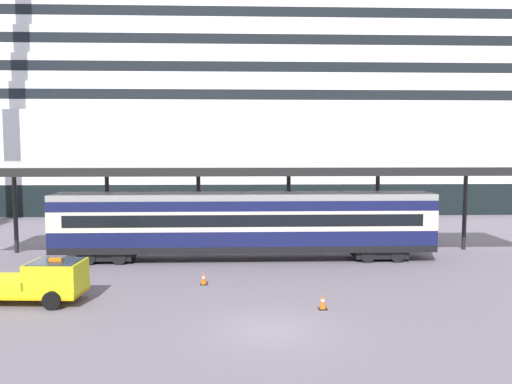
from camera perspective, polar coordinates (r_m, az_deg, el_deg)
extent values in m
plane|color=slate|center=(20.25, 1.67, -14.96)|extent=(400.00, 400.00, 0.00)
cube|color=black|center=(64.63, 4.18, 0.24)|extent=(134.67, 25.30, 3.19)
cube|color=white|center=(64.42, 4.21, 4.96)|extent=(134.67, 25.30, 7.44)
cube|color=white|center=(64.62, 4.24, 9.52)|extent=(123.90, 23.28, 2.83)
cube|color=black|center=(53.18, 5.65, 10.65)|extent=(118.51, 0.12, 1.02)
cube|color=white|center=(64.91, 4.26, 12.01)|extent=(118.94, 22.35, 2.83)
cube|color=black|center=(53.99, 5.61, 13.59)|extent=(113.77, 0.12, 1.02)
cube|color=white|center=(65.32, 4.28, 14.48)|extent=(113.99, 21.41, 2.83)
cube|color=black|center=(54.94, 5.57, 16.44)|extent=(109.03, 0.12, 1.02)
cube|color=white|center=(65.85, 4.29, 16.91)|extent=(109.03, 20.48, 2.83)
cube|color=black|center=(56.02, 5.53, 19.19)|extent=(104.29, 0.12, 1.02)
cube|color=white|center=(66.49, 4.31, 19.30)|extent=(104.08, 19.55, 2.83)
cube|color=silver|center=(31.78, -1.33, 3.11)|extent=(35.79, 5.15, 0.25)
cube|color=black|center=(29.32, -1.26, 2.22)|extent=(35.79, 0.20, 0.50)
cylinder|color=black|center=(37.11, -25.07, -1.73)|extent=(0.28, 0.28, 5.75)
cylinder|color=black|center=(35.22, -16.09, -1.79)|extent=(0.28, 0.28, 5.75)
cylinder|color=black|center=(34.27, -6.37, -1.81)|extent=(0.28, 0.28, 5.75)
cylinder|color=black|center=(34.35, 3.61, -1.78)|extent=(0.28, 0.28, 5.75)
cylinder|color=black|center=(35.44, 13.25, -1.69)|extent=(0.28, 0.28, 5.75)
cylinder|color=black|center=(37.47, 22.09, -1.57)|extent=(0.28, 0.28, 5.75)
cube|color=black|center=(31.84, -1.30, -5.98)|extent=(23.01, 2.80, 0.40)
cube|color=#141947|center=(31.73, -1.30, -4.83)|extent=(23.01, 2.80, 0.90)
cube|color=beige|center=(31.57, -1.30, -2.95)|extent=(23.01, 2.80, 1.20)
cube|color=black|center=(30.20, -1.27, -3.22)|extent=(21.17, 0.08, 0.72)
cube|color=#141947|center=(31.46, -1.31, -1.33)|extent=(23.01, 2.80, 0.60)
cube|color=#949494|center=(31.41, -1.31, -0.46)|extent=(23.01, 2.69, 0.36)
cube|color=black|center=(32.87, -15.99, -6.54)|extent=(3.20, 2.35, 0.50)
cylinder|color=black|center=(31.99, -18.07, -6.97)|extent=(0.84, 0.12, 0.84)
cylinder|color=black|center=(31.55, -14.90, -7.05)|extent=(0.84, 0.12, 0.84)
cube|color=black|center=(33.09, 13.29, -6.41)|extent=(3.20, 2.35, 0.50)
cylinder|color=black|center=(31.76, 12.28, -6.92)|extent=(0.84, 0.12, 0.84)
cylinder|color=black|center=(32.25, 15.40, -6.80)|extent=(0.84, 0.12, 0.84)
cube|color=yellow|center=(25.51, -24.23, -9.82)|extent=(5.32, 2.34, 0.36)
cube|color=#F2B20C|center=(25.54, -24.22, -10.10)|extent=(5.32, 2.36, 0.12)
cube|color=yellow|center=(24.75, -21.22, -8.43)|extent=(2.41, 2.07, 1.10)
cube|color=#19232D|center=(24.67, -21.25, -7.63)|extent=(2.20, 1.97, 0.44)
cube|color=orange|center=(24.61, -21.27, -7.00)|extent=(0.57, 0.24, 0.16)
cube|color=yellow|center=(25.89, -26.35, -8.86)|extent=(3.03, 2.11, 0.36)
cylinder|color=black|center=(25.78, -19.85, -9.93)|extent=(0.81, 0.30, 0.80)
cylinder|color=black|center=(24.00, -21.62, -11.10)|extent=(0.81, 0.30, 0.80)
cylinder|color=black|center=(27.16, -26.49, -9.41)|extent=(0.81, 0.30, 0.80)
cube|color=black|center=(26.52, -5.80, -10.09)|extent=(0.36, 0.36, 0.04)
cone|color=#EA590F|center=(26.44, -5.80, -9.43)|extent=(0.30, 0.30, 0.59)
cylinder|color=white|center=(26.43, -5.80, -9.37)|extent=(0.17, 0.17, 0.08)
cube|color=black|center=(22.74, 7.39, -12.68)|extent=(0.36, 0.36, 0.04)
cone|color=#EA590F|center=(22.64, 7.40, -11.86)|extent=(0.30, 0.30, 0.64)
cylinder|color=white|center=(22.63, 7.40, -11.78)|extent=(0.17, 0.17, 0.09)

